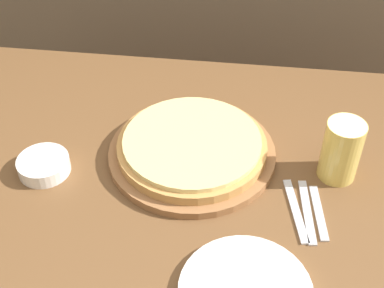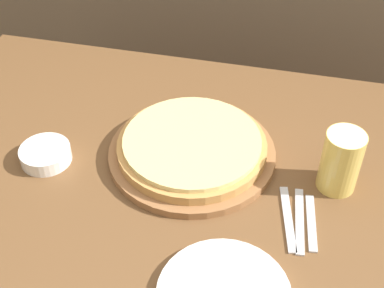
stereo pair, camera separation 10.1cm
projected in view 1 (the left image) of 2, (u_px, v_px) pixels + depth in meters
The scene contains 7 objects.
dining_table at pixel (198, 265), 1.50m from camera, with size 1.51×0.96×0.72m.
pizza_on_board at pixel (192, 148), 1.29m from camera, with size 0.40×0.40×0.06m.
beer_glass at pixel (342, 148), 1.20m from camera, with size 0.09×0.09×0.15m.
side_bowl at pixel (44, 165), 1.25m from camera, with size 0.12×0.12×0.04m.
fork at pixel (296, 210), 1.17m from camera, with size 0.06×0.18×0.00m.
dinner_knife at pixel (307, 211), 1.17m from camera, with size 0.04×0.18×0.00m.
spoon at pixel (319, 213), 1.17m from camera, with size 0.04×0.16×0.00m.
Camera 1 is at (0.10, -0.88, 1.61)m, focal length 50.00 mm.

